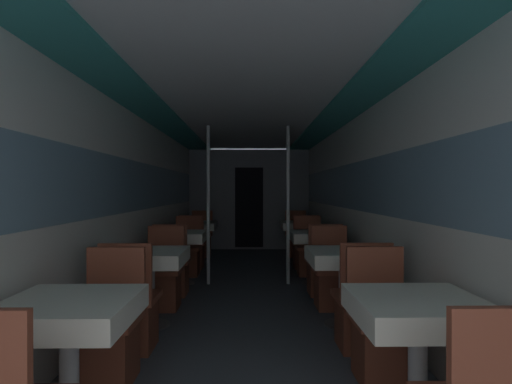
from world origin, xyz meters
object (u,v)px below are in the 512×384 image
dining_table_left_1 (150,261)px  dining_table_right_0 (418,317)px  chair_right_far_0 (382,339)px  chair_right_far_1 (332,282)px  chair_left_near_3 (192,252)px  chair_left_far_1 (163,283)px  dining_table_right_2 (315,239)px  support_pole_right_2 (288,205)px  dining_table_right_1 (344,261)px  chair_right_near_3 (305,251)px  chair_right_near_1 (361,315)px  chair_right_far_3 (297,242)px  chair_left_near_1 (132,316)px  dining_table_left_0 (69,319)px  chair_right_near_2 (323,272)px  dining_table_right_3 (300,228)px  support_pole_left_2 (208,205)px  chair_left_far_2 (187,257)px  chair_left_near_2 (172,273)px  dining_table_left_3 (197,228)px  chair_left_far_0 (108,341)px  chair_left_far_3 (201,242)px  dining_table_left_2 (181,239)px  chair_right_far_2 (309,257)px

dining_table_left_1 → dining_table_right_0: same height
chair_right_far_0 → chair_right_far_1: bearing=-90.0°
chair_left_near_3 → chair_left_far_1: bearing=-90.0°
dining_table_right_2 → support_pole_right_2: support_pole_right_2 is taller
dining_table_right_1 → chair_right_near_3: chair_right_near_3 is taller
chair_right_near_1 → chair_right_far_3: size_ratio=1.00×
chair_left_near_1 → chair_right_far_1: same height
dining_table_left_0 → chair_right_near_2: 3.51m
dining_table_right_3 → support_pole_right_2: bearing=-102.7°
support_pole_left_2 → chair_right_near_3: (1.54, 1.15, -0.85)m
chair_right_far_1 → support_pole_right_2: support_pole_right_2 is taller
dining_table_left_1 → support_pole_right_2: support_pole_right_2 is taller
support_pole_left_2 → chair_left_near_3: bearing=108.9°
chair_left_near_1 → chair_right_near_2: (1.94, 1.76, 0.00)m
chair_left_far_2 → chair_right_near_3: same height
chair_left_near_2 → dining_table_right_3: size_ratio=1.23×
dining_table_left_3 → chair_left_far_0: bearing=-90.0°
dining_table_left_1 → support_pole_left_2: support_pole_left_2 is taller
chair_left_far_3 → chair_right_near_3: (1.94, -1.20, 0.00)m
dining_table_right_1 → chair_right_near_2: size_ratio=0.81×
chair_left_near_3 → dining_table_right_3: bearing=17.3°
chair_left_near_1 → chair_right_far_0: 2.01m
dining_table_left_2 → chair_left_far_3: chair_left_far_3 is taller
dining_table_right_0 → chair_right_far_3: size_ratio=0.81×
chair_left_far_1 → chair_left_far_3: 3.51m
dining_table_left_0 → dining_table_right_2: 4.01m
dining_table_left_3 → chair_left_far_3: chair_left_far_3 is taller
chair_right_near_1 → chair_right_near_3: size_ratio=1.00×
support_pole_left_2 → chair_right_far_2: bearing=21.3°
chair_right_far_2 → support_pole_right_2: 1.11m
chair_right_near_1 → support_pole_right_2: size_ratio=0.41×
dining_table_left_2 → support_pole_left_2: bearing=0.0°
chair_right_near_1 → dining_table_right_2: 2.39m
chair_right_near_1 → support_pole_right_2: support_pole_right_2 is taller
chair_left_far_0 → chair_right_far_0: same height
chair_left_near_3 → dining_table_right_0: chair_left_near_3 is taller
chair_left_far_1 → dining_table_left_2: size_ratio=1.23×
chair_left_near_1 → dining_table_left_0: bearing=-90.0°
support_pole_left_2 → support_pole_right_2: 1.15m
chair_left_far_2 → chair_left_near_1: bearing=90.0°
chair_right_far_1 → dining_table_right_2: size_ratio=1.23×
chair_left_far_3 → dining_table_right_0: 6.19m
chair_left_near_1 → support_pole_left_2: bearing=80.5°
chair_right_far_0 → chair_left_far_0: bearing=0.0°
dining_table_left_1 → chair_left_near_2: chair_left_near_2 is taller
chair_right_far_1 → chair_right_near_2: same height
dining_table_right_1 → support_pole_left_2: bearing=131.3°
chair_left_near_1 → chair_right_near_3: (1.94, 3.51, 0.00)m
chair_left_near_2 → chair_right_near_2: size_ratio=1.00×
dining_table_left_3 → chair_right_far_0: chair_right_far_0 is taller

